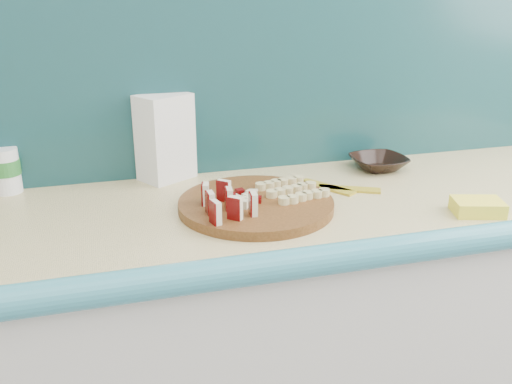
{
  "coord_description": "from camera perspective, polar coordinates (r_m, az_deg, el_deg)",
  "views": [
    {
      "loc": [
        -0.23,
        0.31,
        1.41
      ],
      "look_at": [
        0.1,
        1.48,
        0.95
      ],
      "focal_mm": 40.0,
      "sensor_mm": 36.0,
      "label": 1
    }
  ],
  "objects": [
    {
      "name": "kitchen_counter",
      "position": [
        1.56,
        -0.28,
        -17.12
      ],
      "size": [
        2.2,
        0.63,
        0.91
      ],
      "color": "silver",
      "rests_on": "ground"
    },
    {
      "name": "backsplash",
      "position": [
        1.54,
        -3.28,
        11.13
      ],
      "size": [
        2.2,
        0.02,
        0.5
      ],
      "primitive_type": "cube",
      "color": "teal",
      "rests_on": "kitchen_counter"
    },
    {
      "name": "cutting_board",
      "position": [
        1.31,
        0.0,
        -1.28
      ],
      "size": [
        0.44,
        0.44,
        0.02
      ],
      "primitive_type": "cylinder",
      "rotation": [
        0.0,
        0.0,
        0.26
      ],
      "color": "#3F240D",
      "rests_on": "kitchen_counter"
    },
    {
      "name": "apple_wedges",
      "position": [
        1.24,
        -3.19,
        -0.95
      ],
      "size": [
        0.11,
        0.16,
        0.05
      ],
      "color": "beige",
      "rests_on": "cutting_board"
    },
    {
      "name": "apple_chunks",
      "position": [
        1.3,
        -0.87,
        -0.63
      ],
      "size": [
        0.06,
        0.06,
        0.02
      ],
      "color": "beige",
      "rests_on": "cutting_board"
    },
    {
      "name": "banana_slices",
      "position": [
        1.36,
        3.56,
        0.27
      ],
      "size": [
        0.16,
        0.16,
        0.02
      ],
      "color": "#CABB7B",
      "rests_on": "cutting_board"
    },
    {
      "name": "brown_bowl",
      "position": [
        1.63,
        12.15,
        2.87
      ],
      "size": [
        0.16,
        0.16,
        0.04
      ],
      "primitive_type": "imported",
      "rotation": [
        0.0,
        0.0,
        0.06
      ],
      "color": "black",
      "rests_on": "kitchen_counter"
    },
    {
      "name": "flour_bag",
      "position": [
        1.51,
        -9.08,
        5.43
      ],
      "size": [
        0.16,
        0.15,
        0.23
      ],
      "primitive_type": "cube",
      "rotation": [
        0.0,
        0.0,
        0.54
      ],
      "color": "white",
      "rests_on": "kitchen_counter"
    },
    {
      "name": "canister",
      "position": [
        1.54,
        -23.71,
        2.06
      ],
      "size": [
        0.07,
        0.07,
        0.11
      ],
      "rotation": [
        0.0,
        0.0,
        -0.17
      ],
      "color": "white",
      "rests_on": "kitchen_counter"
    },
    {
      "name": "sponge",
      "position": [
        1.38,
        21.28,
        -1.4
      ],
      "size": [
        0.13,
        0.1,
        0.03
      ],
      "primitive_type": "cube",
      "rotation": [
        0.0,
        0.0,
        -0.29
      ],
      "color": "#FFF643",
      "rests_on": "kitchen_counter"
    },
    {
      "name": "banana_peel",
      "position": [
        1.45,
        7.25,
        0.27
      ],
      "size": [
        0.2,
        0.17,
        0.01
      ],
      "rotation": [
        0.0,
        0.0,
        0.41
      ],
      "color": "yellow",
      "rests_on": "kitchen_counter"
    }
  ]
}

